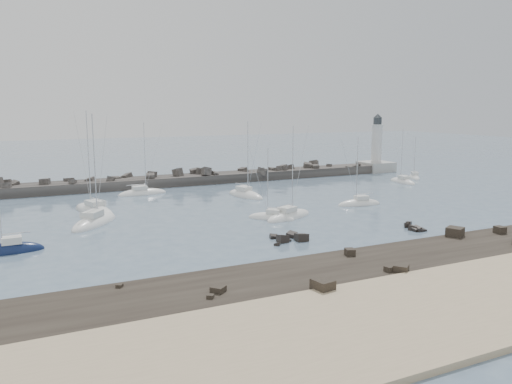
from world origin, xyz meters
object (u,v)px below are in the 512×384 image
Objects in this scene: sailboat_1 at (94,211)px; sailboat_5 at (271,218)px; sailboat_7 at (289,217)px; sailboat_6 at (245,196)px; sailboat_8 at (359,204)px; sailboat_3 at (94,223)px; sailboat_4 at (142,194)px; sailboat_10 at (414,178)px; sailboat_9 at (402,182)px; lighthouse at (376,159)px; sailboat_2 at (9,251)px.

sailboat_1 reaches higher than sailboat_5.
sailboat_6 is at bearing 85.35° from sailboat_7.
sailboat_3 is at bearing 173.73° from sailboat_8.
sailboat_1 is 41.07m from sailboat_8.
sailboat_7 is (14.39, -28.14, 0.01)m from sailboat_4.
sailboat_3 is 1.59× the size of sailboat_10.
sailboat_6 is at bearing 131.58° from sailboat_8.
sailboat_4 is (9.95, 12.19, -0.02)m from sailboat_1.
sailboat_4 is 0.97× the size of sailboat_6.
sailboat_9 reaches higher than sailboat_10.
sailboat_6 is at bearing 5.21° from sailboat_1.
lighthouse reaches higher than sailboat_4.
sailboat_8 is at bearing 12.75° from sailboat_7.
sailboat_6 is (15.88, -9.84, 0.02)m from sailboat_4.
sailboat_6 is at bearing -157.11° from lighthouse.
sailboat_10 is (68.43, 6.73, -0.00)m from sailboat_1.
lighthouse is at bearing 87.78° from sailboat_10.
sailboat_1 reaches higher than sailboat_10.
lighthouse is at bearing 67.91° from sailboat_9.
sailboat_8 is (29.15, -24.80, 0.01)m from sailboat_4.
sailboat_6 is 1.18× the size of sailboat_9.
sailboat_9 is (61.85, 3.03, -0.01)m from sailboat_1.
sailboat_3 reaches higher than sailboat_5.
sailboat_3 is 63.90m from sailboat_9.
sailboat_10 is (-0.54, -13.85, -2.95)m from lighthouse.
sailboat_1 is at bearing 146.77° from sailboat_7.
lighthouse is at bearing 8.08° from sailboat_4.
lighthouse reaches higher than sailboat_9.
sailboat_6 is 36.03m from sailboat_9.
sailboat_5 is at bearing -154.45° from sailboat_10.
sailboat_10 is (29.34, 19.33, 0.00)m from sailboat_8.
sailboat_6 is at bearing 28.68° from sailboat_2.
sailboat_1 is at bearing 57.94° from sailboat_2.
sailboat_1 is at bearing -174.39° from sailboat_10.
sailboat_9 is (-7.12, -17.54, -2.96)m from lighthouse.
sailboat_8 is (39.09, -12.60, -0.01)m from sailboat_1.
sailboat_4 is at bearing 117.08° from sailboat_7.
sailboat_6 is 1.02× the size of sailboat_7.
lighthouse is 1.26× the size of sailboat_2.
sailboat_2 is at bearing -136.28° from sailboat_3.
sailboat_5 is 51.75m from sailboat_10.
sailboat_10 is at bearing 25.55° from sailboat_5.
sailboat_6 is at bearing -178.93° from sailboat_9.
lighthouse is 44.74m from sailboat_8.
sailboat_10 is at bearing 12.11° from sailboat_3.
sailboat_5 is at bearing 4.02° from sailboat_2.
sailboat_7 reaches higher than sailboat_4.
lighthouse is 19.16m from sailboat_9.
sailboat_6 is (26.88, 10.55, -0.01)m from sailboat_3.
sailboat_1 is 29.09m from sailboat_7.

